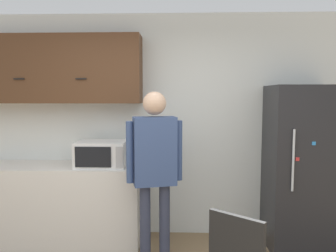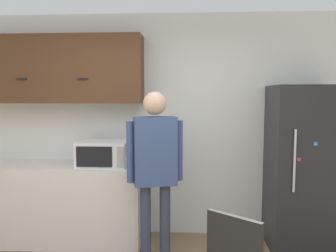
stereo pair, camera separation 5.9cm
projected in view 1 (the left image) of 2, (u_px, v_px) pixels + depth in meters
name	position (u px, v px, depth m)	size (l,w,h in m)	color
back_wall	(158.00, 126.00, 4.04)	(6.00, 0.06, 2.70)	silver
counter	(55.00, 203.00, 3.84)	(2.01, 0.60, 0.92)	silver
upper_cabinets	(55.00, 69.00, 3.83)	(2.01, 0.34, 0.79)	#51331E
microwave	(102.00, 154.00, 3.72)	(0.56, 0.41, 0.29)	white
person	(155.00, 160.00, 3.29)	(0.55, 0.32, 1.76)	#33384C
refrigerator	(300.00, 168.00, 3.67)	(0.72, 0.66, 1.83)	#232326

